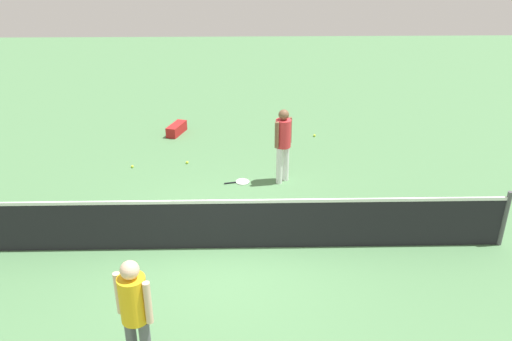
{
  "coord_description": "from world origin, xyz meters",
  "views": [
    {
      "loc": [
        -0.41,
        7.84,
        5.2
      ],
      "look_at": [
        -0.62,
        -1.33,
        0.9
      ],
      "focal_mm": 36.4,
      "sensor_mm": 36.0,
      "label": 1
    }
  ],
  "objects_px": {
    "tennis_ball_by_net": "(118,234)",
    "tennis_ball_midcourt": "(187,162)",
    "tennis_racket_near_player": "(241,182)",
    "player_far_side": "(135,309)",
    "equipment_bag": "(177,129)",
    "tennis_ball_near_player": "(314,135)",
    "tennis_ball_baseline": "(132,166)",
    "player_near_side": "(283,140)"
  },
  "relations": [
    {
      "from": "tennis_ball_by_net",
      "to": "tennis_ball_midcourt",
      "type": "xyz_separation_m",
      "value": [
        -0.98,
        -3.24,
        0.0
      ]
    },
    {
      "from": "tennis_racket_near_player",
      "to": "tennis_ball_midcourt",
      "type": "relative_size",
      "value": 9.19
    },
    {
      "from": "player_far_side",
      "to": "equipment_bag",
      "type": "distance_m",
      "value": 8.66
    },
    {
      "from": "tennis_ball_near_player",
      "to": "tennis_ball_baseline",
      "type": "distance_m",
      "value": 5.01
    },
    {
      "from": "player_near_side",
      "to": "player_far_side",
      "type": "distance_m",
      "value": 5.92
    },
    {
      "from": "player_near_side",
      "to": "equipment_bag",
      "type": "height_order",
      "value": "player_near_side"
    },
    {
      "from": "player_near_side",
      "to": "tennis_ball_midcourt",
      "type": "relative_size",
      "value": 25.76
    },
    {
      "from": "tennis_ball_midcourt",
      "to": "tennis_ball_near_player",
      "type": "bearing_deg",
      "value": -152.45
    },
    {
      "from": "player_far_side",
      "to": "tennis_ball_near_player",
      "type": "bearing_deg",
      "value": -111.64
    },
    {
      "from": "tennis_racket_near_player",
      "to": "tennis_ball_midcourt",
      "type": "distance_m",
      "value": 1.69
    },
    {
      "from": "player_near_side",
      "to": "tennis_ball_by_net",
      "type": "xyz_separation_m",
      "value": [
        3.23,
        2.22,
        -0.98
      ]
    },
    {
      "from": "player_far_side",
      "to": "tennis_ball_baseline",
      "type": "height_order",
      "value": "player_far_side"
    },
    {
      "from": "tennis_ball_midcourt",
      "to": "player_far_side",
      "type": "bearing_deg",
      "value": 90.46
    },
    {
      "from": "tennis_ball_baseline",
      "to": "tennis_ball_midcourt",
      "type": "bearing_deg",
      "value": -170.98
    },
    {
      "from": "tennis_racket_near_player",
      "to": "equipment_bag",
      "type": "height_order",
      "value": "equipment_bag"
    },
    {
      "from": "tennis_ball_midcourt",
      "to": "player_near_side",
      "type": "bearing_deg",
      "value": 155.64
    },
    {
      "from": "tennis_ball_midcourt",
      "to": "tennis_ball_baseline",
      "type": "bearing_deg",
      "value": 9.02
    },
    {
      "from": "tennis_racket_near_player",
      "to": "tennis_ball_baseline",
      "type": "distance_m",
      "value": 2.74
    },
    {
      "from": "tennis_ball_by_net",
      "to": "equipment_bag",
      "type": "distance_m",
      "value": 5.34
    },
    {
      "from": "tennis_ball_near_player",
      "to": "equipment_bag",
      "type": "relative_size",
      "value": 0.08
    },
    {
      "from": "tennis_racket_near_player",
      "to": "tennis_ball_baseline",
      "type": "bearing_deg",
      "value": -17.89
    },
    {
      "from": "tennis_ball_near_player",
      "to": "tennis_ball_by_net",
      "type": "xyz_separation_m",
      "value": [
        4.3,
        4.97,
        0.0
      ]
    },
    {
      "from": "tennis_ball_by_net",
      "to": "player_near_side",
      "type": "bearing_deg",
      "value": -145.5
    },
    {
      "from": "equipment_bag",
      "to": "player_far_side",
      "type": "bearing_deg",
      "value": 93.5
    },
    {
      "from": "tennis_ball_midcourt",
      "to": "tennis_ball_by_net",
      "type": "bearing_deg",
      "value": 73.17
    },
    {
      "from": "tennis_ball_near_player",
      "to": "tennis_ball_baseline",
      "type": "relative_size",
      "value": 1.0
    },
    {
      "from": "player_far_side",
      "to": "tennis_ball_baseline",
      "type": "distance_m",
      "value": 6.53
    },
    {
      "from": "player_far_side",
      "to": "tennis_racket_near_player",
      "type": "bearing_deg",
      "value": -103.07
    },
    {
      "from": "tennis_racket_near_player",
      "to": "equipment_bag",
      "type": "relative_size",
      "value": 0.72
    },
    {
      "from": "tennis_racket_near_player",
      "to": "tennis_ball_near_player",
      "type": "height_order",
      "value": "tennis_ball_near_player"
    },
    {
      "from": "player_near_side",
      "to": "tennis_ball_by_net",
      "type": "height_order",
      "value": "player_near_side"
    },
    {
      "from": "player_far_side",
      "to": "tennis_racket_near_player",
      "type": "xyz_separation_m",
      "value": [
        -1.27,
        -5.47,
        -1.0
      ]
    },
    {
      "from": "player_near_side",
      "to": "player_far_side",
      "type": "height_order",
      "value": "same"
    },
    {
      "from": "tennis_ball_near_player",
      "to": "tennis_ball_baseline",
      "type": "xyz_separation_m",
      "value": [
        4.61,
        1.94,
        0.0
      ]
    },
    {
      "from": "tennis_ball_near_player",
      "to": "tennis_ball_by_net",
      "type": "relative_size",
      "value": 1.0
    },
    {
      "from": "tennis_ball_midcourt",
      "to": "equipment_bag",
      "type": "bearing_deg",
      "value": -77.17
    },
    {
      "from": "tennis_ball_near_player",
      "to": "tennis_ball_by_net",
      "type": "bearing_deg",
      "value": 49.11
    },
    {
      "from": "equipment_bag",
      "to": "player_near_side",
      "type": "bearing_deg",
      "value": 131.31
    },
    {
      "from": "player_near_side",
      "to": "player_far_side",
      "type": "bearing_deg",
      "value": 68.23
    },
    {
      "from": "player_far_side",
      "to": "tennis_ball_baseline",
      "type": "bearing_deg",
      "value": -78.02
    },
    {
      "from": "player_near_side",
      "to": "tennis_ball_near_player",
      "type": "relative_size",
      "value": 25.76
    },
    {
      "from": "tennis_ball_near_player",
      "to": "tennis_ball_midcourt",
      "type": "xyz_separation_m",
      "value": [
        3.33,
        1.74,
        0.0
      ]
    }
  ]
}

